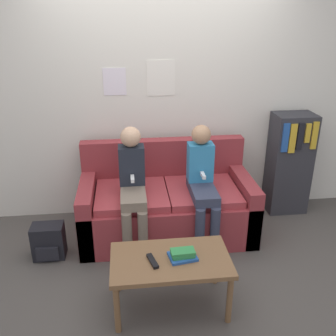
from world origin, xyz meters
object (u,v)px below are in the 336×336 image
object	(u,v)px
tv_remote	(153,261)
backpack	(49,241)
couch	(166,205)
coffee_table	(171,264)
bookshelf	(289,163)
person_left	(133,183)
person_right	(202,180)

from	to	relation	value
tv_remote	backpack	world-z (taller)	tv_remote
couch	coffee_table	world-z (taller)	couch
couch	coffee_table	distance (m)	1.08
tv_remote	bookshelf	distance (m)	2.16
coffee_table	person_left	size ratio (longest dim) A/B	0.77
couch	person_right	bearing A→B (deg)	-31.81
couch	person_left	bearing A→B (deg)	-149.70
person_right	bookshelf	distance (m)	1.20
coffee_table	backpack	xyz separation A→B (m)	(-1.04, 0.75, -0.23)
tv_remote	person_right	bearing A→B (deg)	43.70
couch	person_right	distance (m)	0.52
coffee_table	tv_remote	bearing A→B (deg)	-166.98
couch	tv_remote	size ratio (longest dim) A/B	9.73
person_right	backpack	world-z (taller)	person_right
person_left	person_right	size ratio (longest dim) A/B	1.01
person_right	backpack	distance (m)	1.54
person_right	backpack	bearing A→B (deg)	-175.30
person_left	coffee_table	bearing A→B (deg)	-74.27
couch	person_left	xyz separation A→B (m)	(-0.34, -0.20, 0.36)
person_left	bookshelf	world-z (taller)	person_left
backpack	person_right	bearing A→B (deg)	4.70
couch	bookshelf	bearing A→B (deg)	12.45
coffee_table	backpack	world-z (taller)	coffee_table
person_right	person_left	bearing A→B (deg)	179.84
coffee_table	person_right	bearing A→B (deg)	64.88
coffee_table	person_right	xyz separation A→B (m)	(0.41, 0.87, 0.27)
person_left	bookshelf	size ratio (longest dim) A/B	1.03
couch	person_left	size ratio (longest dim) A/B	1.46
person_right	tv_remote	xyz separation A→B (m)	(-0.55, -0.91, -0.20)
coffee_table	bookshelf	bearing A→B (deg)	42.79
coffee_table	person_left	distance (m)	0.95
person_left	person_right	bearing A→B (deg)	-0.16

